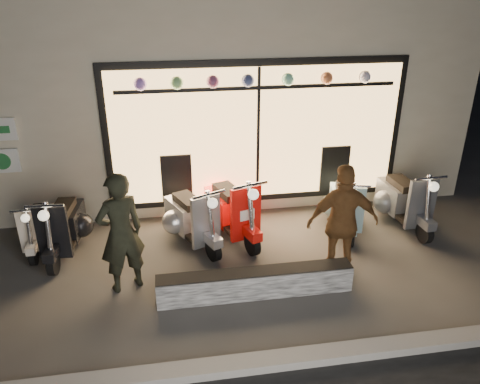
% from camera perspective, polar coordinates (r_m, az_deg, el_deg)
% --- Properties ---
extents(ground, '(40.00, 40.00, 0.00)m').
position_cam_1_polar(ground, '(7.32, -1.22, -9.58)').
color(ground, '#383533').
rests_on(ground, ground).
extents(kerb, '(40.00, 0.25, 0.12)m').
position_cam_1_polar(kerb, '(5.75, 1.78, -20.18)').
color(kerb, slate).
rests_on(kerb, ground).
extents(shop_building, '(10.20, 6.23, 4.20)m').
position_cam_1_polar(shop_building, '(11.20, -5.03, 14.14)').
color(shop_building, beige).
rests_on(shop_building, ground).
extents(graffiti_barrier, '(2.76, 0.28, 0.40)m').
position_cam_1_polar(graffiti_barrier, '(6.71, 1.89, -11.03)').
color(graffiti_barrier, black).
rests_on(graffiti_barrier, ground).
extents(scooter_silver, '(0.89, 1.50, 1.10)m').
position_cam_1_polar(scooter_silver, '(7.98, -6.15, -2.94)').
color(scooter_silver, black).
rests_on(scooter_silver, ground).
extents(scooter_red, '(0.85, 1.63, 1.17)m').
position_cam_1_polar(scooter_red, '(8.15, -1.29, -1.94)').
color(scooter_red, black).
rests_on(scooter_red, ground).
extents(scooter_black, '(0.56, 1.52, 1.08)m').
position_cam_1_polar(scooter_black, '(8.22, -20.61, -3.68)').
color(scooter_black, black).
rests_on(scooter_black, ground).
extents(scooter_cream, '(0.40, 1.24, 0.89)m').
position_cam_1_polar(scooter_cream, '(8.52, -23.22, -3.71)').
color(scooter_cream, black).
rests_on(scooter_cream, ground).
extents(scooter_blue, '(0.68, 1.47, 1.05)m').
position_cam_1_polar(scooter_blue, '(8.61, 12.64, -1.43)').
color(scooter_blue, black).
rests_on(scooter_blue, ground).
extents(scooter_grey, '(0.55, 1.57, 1.13)m').
position_cam_1_polar(scooter_grey, '(9.04, 19.09, -0.73)').
color(scooter_grey, black).
rests_on(scooter_grey, ground).
extents(man, '(0.77, 0.66, 1.80)m').
position_cam_1_polar(man, '(6.70, -14.33, -4.89)').
color(man, black).
rests_on(man, ground).
extents(woman, '(1.08, 0.53, 1.78)m').
position_cam_1_polar(woman, '(6.94, 12.41, -3.66)').
color(woman, brown).
rests_on(woman, ground).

